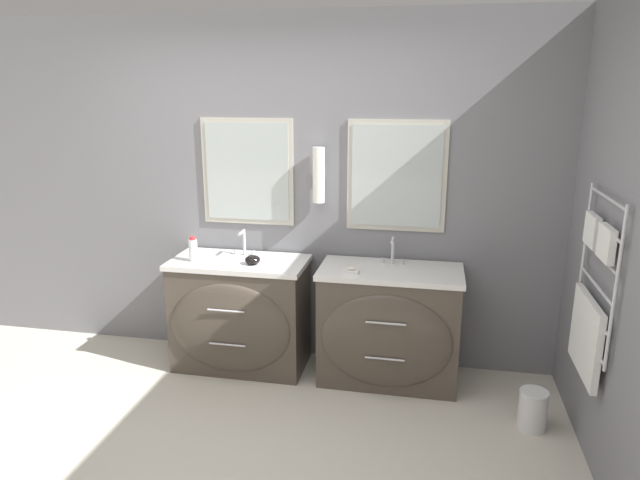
{
  "coord_description": "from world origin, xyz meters",
  "views": [
    {
      "loc": [
        1.14,
        -2.38,
        2.08
      ],
      "look_at": [
        0.42,
        1.2,
        1.09
      ],
      "focal_mm": 32.0,
      "sensor_mm": 36.0,
      "label": 1
    }
  ],
  "objects_px": {
    "toiletry_bottle": "(193,250)",
    "vanity_left": "(239,314)",
    "vanity_right": "(389,326)",
    "amenity_bowl": "(253,260)",
    "waste_bin": "(533,409)"
  },
  "relations": [
    {
      "from": "vanity_left",
      "to": "toiletry_bottle",
      "type": "relative_size",
      "value": 5.45
    },
    {
      "from": "vanity_right",
      "to": "amenity_bowl",
      "type": "relative_size",
      "value": 9.15
    },
    {
      "from": "vanity_left",
      "to": "amenity_bowl",
      "type": "height_order",
      "value": "amenity_bowl"
    },
    {
      "from": "vanity_left",
      "to": "waste_bin",
      "type": "distance_m",
      "value": 2.12
    },
    {
      "from": "toiletry_bottle",
      "to": "waste_bin",
      "type": "xyz_separation_m",
      "value": [
        2.38,
        -0.38,
        -0.79
      ]
    },
    {
      "from": "toiletry_bottle",
      "to": "vanity_left",
      "type": "bearing_deg",
      "value": 9.31
    },
    {
      "from": "amenity_bowl",
      "to": "waste_bin",
      "type": "xyz_separation_m",
      "value": [
        1.93,
        -0.39,
        -0.74
      ]
    },
    {
      "from": "vanity_right",
      "to": "toiletry_bottle",
      "type": "xyz_separation_m",
      "value": [
        -1.43,
        -0.05,
        0.5
      ]
    },
    {
      "from": "amenity_bowl",
      "to": "waste_bin",
      "type": "relative_size",
      "value": 0.43
    },
    {
      "from": "waste_bin",
      "to": "vanity_right",
      "type": "bearing_deg",
      "value": 155.32
    },
    {
      "from": "vanity_right",
      "to": "waste_bin",
      "type": "relative_size",
      "value": 3.89
    },
    {
      "from": "amenity_bowl",
      "to": "waste_bin",
      "type": "bearing_deg",
      "value": -11.4
    },
    {
      "from": "vanity_left",
      "to": "waste_bin",
      "type": "bearing_deg",
      "value": -11.87
    },
    {
      "from": "toiletry_bottle",
      "to": "waste_bin",
      "type": "relative_size",
      "value": 0.71
    },
    {
      "from": "vanity_left",
      "to": "amenity_bowl",
      "type": "bearing_deg",
      "value": -18.57
    }
  ]
}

